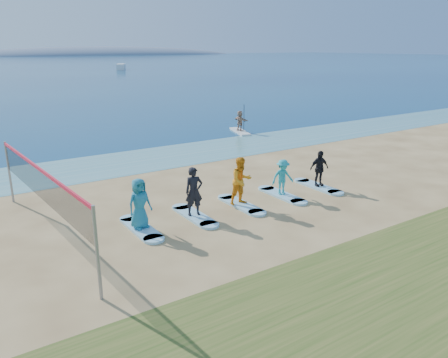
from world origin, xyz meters
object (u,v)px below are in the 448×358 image
student_3 (283,177)px  student_1 (194,191)px  boat_offshore_b (121,70)px  student_0 (139,203)px  surfboard_0 (141,228)px  surfboard_1 (194,216)px  paddleboard (240,131)px  student_4 (319,168)px  volleyball_net (40,184)px  student_2 (241,181)px  surfboard_4 (318,187)px  paddleboarder (240,121)px  surfboard_2 (241,205)px  surfboard_3 (282,195)px

student_3 → student_1: bearing=-167.7°
boat_offshore_b → student_0: student_0 is taller
surfboard_0 → surfboard_1: (2.12, 0.00, 0.00)m
paddleboard → student_4: 13.43m
volleyball_net → student_2: volleyball_net is taller
student_0 → volleyball_net: bearing=150.3°
volleyball_net → surfboard_1: (5.00, -1.01, -1.86)m
volleyball_net → boat_offshore_b: (40.31, 99.59, -1.90)m
paddleboard → student_3: 14.30m
boat_offshore_b → surfboard_4: (-28.94, -100.60, 0.04)m
student_0 → student_3: size_ratio=1.17×
paddleboarder → surfboard_4: paddleboarder is taller
paddleboard → surfboard_2: 15.40m
paddleboard → surfboard_3: 14.28m
surfboard_2 → surfboard_4: same height
surfboard_2 → paddleboard: bearing=54.7°
volleyball_net → student_3: (9.25, -1.01, -1.06)m
boat_offshore_b → surfboard_1: boat_offshore_b is taller
boat_offshore_b → student_0: size_ratio=3.14×
paddleboard → student_4: (-4.66, -12.57, 0.83)m
paddleboarder → student_3: student_3 is taller
paddleboard → surfboard_0: size_ratio=1.36×
surfboard_0 → surfboard_4: size_ratio=1.00×
surfboard_0 → paddleboard: bearing=43.7°
paddleboarder → boat_offshore_b: size_ratio=0.27×
volleyball_net → surfboard_3: bearing=-6.2°
student_0 → student_3: 6.37m
student_2 → student_3: 2.13m
boat_offshore_b → surfboard_3: 105.28m
surfboard_2 → volleyball_net: bearing=171.9°
paddleboard → surfboard_1: bearing=-113.6°
boat_offshore_b → surfboard_2: bearing=-83.7°
volleyball_net → surfboard_0: bearing=-19.3°
student_4 → student_1: bearing=-169.6°
surfboard_0 → surfboard_4: same height
surfboard_1 → student_3: student_3 is taller
surfboard_0 → student_1: (2.12, -0.00, 0.95)m
paddleboard → paddleboarder: paddleboarder is taller
student_0 → student_1: (2.12, 0.00, 0.03)m
boat_offshore_b → student_0: 107.34m
paddleboard → surfboard_3: bearing=-100.7°
student_2 → volleyball_net: bearing=172.5°
student_1 → student_3: size_ratio=1.21×
volleyball_net → surfboard_4: bearing=-5.1°
student_0 → surfboard_2: bearing=-10.3°
volleyball_net → student_4: bearing=-5.1°
volleyball_net → student_1: (5.00, -1.01, -0.91)m
student_2 → student_4: (4.25, 0.00, -0.15)m
student_1 → surfboard_2: (2.12, 0.00, -0.95)m
paddleboard → volleyball_net: bearing=-126.5°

